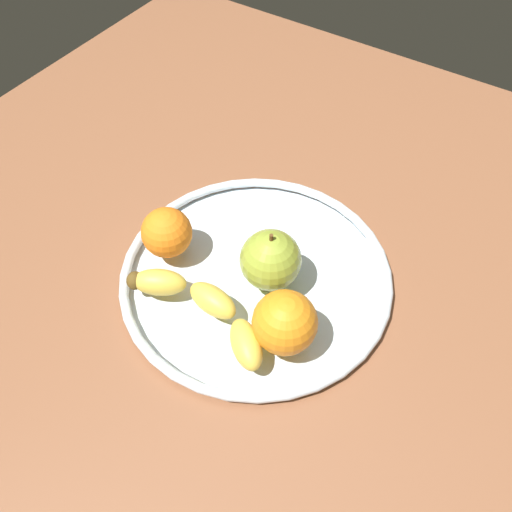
{
  "coord_description": "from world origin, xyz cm",
  "views": [
    {
      "loc": [
        -21.67,
        33.48,
        55.01
      ],
      "look_at": [
        0.0,
        0.0,
        4.8
      ],
      "focal_mm": 38.07,
      "sensor_mm": 36.0,
      "label": 1
    }
  ],
  "objects_px": {
    "orange_center": "(285,322)",
    "orange_back_right": "(167,233)",
    "fruit_bowl": "(256,275)",
    "apple": "(269,262)",
    "banana": "(201,307)"
  },
  "relations": [
    {
      "from": "fruit_bowl",
      "to": "orange_center",
      "type": "relative_size",
      "value": 4.69
    },
    {
      "from": "fruit_bowl",
      "to": "orange_back_right",
      "type": "xyz_separation_m",
      "value": [
        0.11,
        0.03,
        0.04
      ]
    },
    {
      "from": "fruit_bowl",
      "to": "apple",
      "type": "xyz_separation_m",
      "value": [
        -0.02,
        0.0,
        0.05
      ]
    },
    {
      "from": "orange_center",
      "to": "orange_back_right",
      "type": "xyz_separation_m",
      "value": [
        0.19,
        -0.03,
        -0.0
      ]
    },
    {
      "from": "orange_center",
      "to": "orange_back_right",
      "type": "height_order",
      "value": "orange_center"
    },
    {
      "from": "fruit_bowl",
      "to": "banana",
      "type": "distance_m",
      "value": 0.09
    },
    {
      "from": "banana",
      "to": "orange_back_right",
      "type": "distance_m",
      "value": 0.11
    },
    {
      "from": "apple",
      "to": "orange_center",
      "type": "bearing_deg",
      "value": 133.93
    },
    {
      "from": "fruit_bowl",
      "to": "apple",
      "type": "height_order",
      "value": "apple"
    },
    {
      "from": "banana",
      "to": "apple",
      "type": "distance_m",
      "value": 0.09
    },
    {
      "from": "fruit_bowl",
      "to": "orange_back_right",
      "type": "distance_m",
      "value": 0.12
    },
    {
      "from": "apple",
      "to": "orange_center",
      "type": "xyz_separation_m",
      "value": [
        -0.06,
        0.06,
        -0.0
      ]
    },
    {
      "from": "orange_back_right",
      "to": "fruit_bowl",
      "type": "bearing_deg",
      "value": -165.07
    },
    {
      "from": "banana",
      "to": "fruit_bowl",
      "type": "bearing_deg",
      "value": -96.14
    },
    {
      "from": "orange_back_right",
      "to": "banana",
      "type": "bearing_deg",
      "value": 148.75
    }
  ]
}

